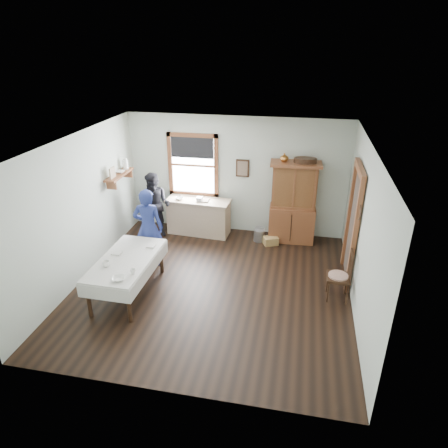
% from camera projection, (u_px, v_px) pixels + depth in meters
% --- Properties ---
extents(room, '(5.01, 5.01, 2.70)m').
position_uv_depth(room, '(211.00, 221.00, 6.87)').
color(room, black).
rests_on(room, ground).
extents(window, '(1.18, 0.07, 1.48)m').
position_uv_depth(window, '(193.00, 162.00, 9.11)').
color(window, white).
rests_on(window, room).
extents(doorway, '(0.09, 1.14, 2.22)m').
position_uv_depth(doorway, '(353.00, 222.00, 7.27)').
color(doorway, '#473B32').
rests_on(doorway, room).
extents(wall_shelf, '(0.24, 1.00, 0.44)m').
position_uv_depth(wall_shelf, '(120.00, 173.00, 8.56)').
color(wall_shelf, brown).
rests_on(wall_shelf, room).
extents(framed_picture, '(0.30, 0.04, 0.40)m').
position_uv_depth(framed_picture, '(242.00, 168.00, 8.94)').
color(framed_picture, '#362013').
rests_on(framed_picture, room).
extents(rug_beater, '(0.01, 0.27, 0.27)m').
position_uv_depth(rug_beater, '(361.00, 205.00, 6.54)').
color(rug_beater, black).
rests_on(rug_beater, room).
extents(work_counter, '(1.50, 0.65, 0.84)m').
position_uv_depth(work_counter, '(199.00, 217.00, 9.31)').
color(work_counter, tan).
rests_on(work_counter, room).
extents(china_hutch, '(1.10, 0.56, 1.83)m').
position_uv_depth(china_hutch, '(293.00, 203.00, 8.76)').
color(china_hutch, brown).
rests_on(china_hutch, room).
extents(dining_table, '(0.95, 1.77, 0.70)m').
position_uv_depth(dining_table, '(128.00, 276.00, 7.13)').
color(dining_table, silver).
rests_on(dining_table, room).
extents(spindle_chair, '(0.44, 0.44, 0.94)m').
position_uv_depth(spindle_chair, '(339.00, 275.00, 6.92)').
color(spindle_chair, '#362013').
rests_on(spindle_chair, room).
extents(pail, '(0.33, 0.33, 0.27)m').
position_uv_depth(pail, '(259.00, 235.00, 9.07)').
color(pail, '#919498').
rests_on(pail, room).
extents(wicker_basket, '(0.37, 0.33, 0.18)m').
position_uv_depth(wicker_basket, '(271.00, 241.00, 8.92)').
color(wicker_basket, tan).
rests_on(wicker_basket, room).
extents(woman_blue, '(0.58, 0.41, 1.50)m').
position_uv_depth(woman_blue, '(149.00, 230.00, 7.89)').
color(woman_blue, navy).
rests_on(woman_blue, room).
extents(figure_dark, '(0.70, 0.55, 1.39)m').
position_uv_depth(figure_dark, '(155.00, 207.00, 9.09)').
color(figure_dark, black).
rests_on(figure_dark, room).
extents(table_cup_a, '(0.14, 0.14, 0.10)m').
position_uv_depth(table_cup_a, '(106.00, 264.00, 6.73)').
color(table_cup_a, white).
rests_on(table_cup_a, dining_table).
extents(table_cup_b, '(0.11, 0.11, 0.09)m').
position_uv_depth(table_cup_b, '(133.00, 271.00, 6.52)').
color(table_cup_b, white).
rests_on(table_cup_b, dining_table).
extents(table_bowl, '(0.29, 0.29, 0.06)m').
position_uv_depth(table_bowl, '(118.00, 279.00, 6.36)').
color(table_bowl, white).
rests_on(table_bowl, dining_table).
extents(counter_book, '(0.16, 0.22, 0.02)m').
position_uv_depth(counter_book, '(201.00, 200.00, 9.11)').
color(counter_book, '#745F4D').
rests_on(counter_book, work_counter).
extents(counter_bowl, '(0.23, 0.23, 0.06)m').
position_uv_depth(counter_bowl, '(179.00, 198.00, 9.15)').
color(counter_bowl, white).
rests_on(counter_bowl, work_counter).
extents(shelf_bowl, '(0.22, 0.22, 0.05)m').
position_uv_depth(shelf_bowl, '(120.00, 172.00, 8.56)').
color(shelf_bowl, white).
rests_on(shelf_bowl, wall_shelf).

